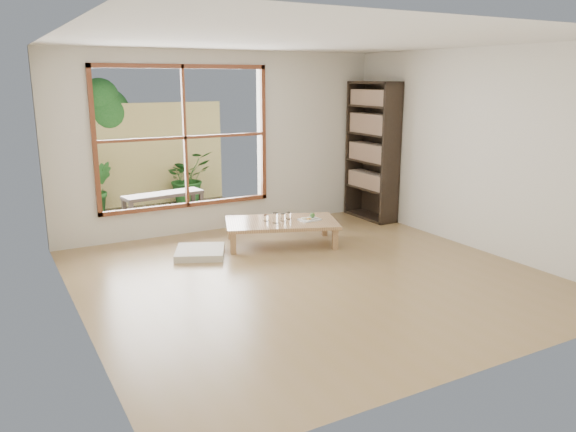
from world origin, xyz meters
name	(u,v)px	position (x,y,z in m)	size (l,w,h in m)	color
ground	(309,276)	(0.00, 0.00, 0.00)	(5.00, 5.00, 0.00)	#95754A
low_table	(281,224)	(0.33, 1.28, 0.29)	(1.70, 1.32, 0.33)	tan
floor_cushion	(200,252)	(-0.83, 1.33, 0.04)	(0.61, 0.61, 0.09)	beige
bookshelf	(372,151)	(2.31, 1.90, 1.08)	(0.35, 0.97, 2.17)	black
glass_tall	(276,218)	(0.21, 1.21, 0.40)	(0.08, 0.08, 0.14)	silver
glass_mid	(283,217)	(0.35, 1.27, 0.38)	(0.07, 0.07, 0.10)	silver
glass_short	(288,216)	(0.47, 1.33, 0.37)	(0.07, 0.07, 0.09)	silver
glass_small	(266,218)	(0.14, 1.38, 0.37)	(0.07, 0.07, 0.08)	silver
food_tray	(310,219)	(0.69, 1.13, 0.35)	(0.29, 0.22, 0.09)	white
deck	(166,217)	(-0.60, 3.56, 0.00)	(2.80, 2.00, 0.05)	#363027
garden_bench	(163,197)	(-0.66, 3.42, 0.37)	(1.32, 0.55, 0.41)	black
bamboo_fence	(146,155)	(-0.60, 4.56, 0.90)	(2.80, 0.06, 1.80)	tan
shrub_right	(188,177)	(0.06, 4.33, 0.49)	(0.83, 0.72, 0.92)	#245820
shrub_left	(98,189)	(-1.54, 4.08, 0.47)	(0.49, 0.39, 0.89)	#245820
garden_tree	(99,113)	(-1.28, 4.86, 1.63)	(1.04, 0.85, 2.22)	#4C3D2D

